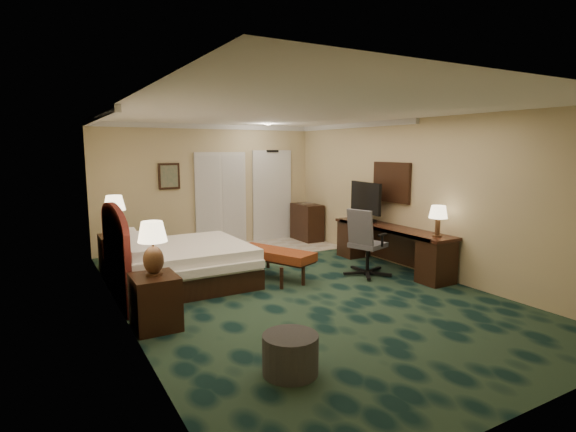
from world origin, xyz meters
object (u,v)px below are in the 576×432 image
tv (365,202)px  bed (183,264)px  lamp_near (153,248)px  ottoman (290,354)px  bed_bench (274,264)px  desk (390,248)px  minibar (307,222)px  nightstand_near (155,302)px  lamp_far (115,215)px  desk_chair (368,242)px  nightstand_far (117,254)px

tv → bed: bearing=-175.9°
tv → lamp_near: bearing=-155.3°
ottoman → tv: 4.89m
bed_bench → lamp_near: bearing=-176.8°
desk → minibar: (0.03, 2.92, 0.05)m
bed → nightstand_near: nightstand_near is taller
bed → lamp_far: size_ratio=2.88×
ottoman → desk_chair: desk_chair is taller
tv → desk: bearing=-82.8°
desk → desk_chair: 0.70m
nightstand_near → tv: size_ratio=0.66×
ottoman → minibar: size_ratio=0.63×
nightstand_far → desk_chair: desk_chair is taller
nightstand_far → desk: (4.41, -2.19, 0.05)m
nightstand_far → bed_bench: size_ratio=0.47×
nightstand_far → desk: desk is taller
minibar → bed_bench: bearing=-131.9°
ottoman → lamp_far: bearing=100.2°
lamp_near → desk: size_ratio=0.25×
lamp_far → bed: bearing=-58.1°
nightstand_far → desk: size_ratio=0.25×
nightstand_near → lamp_far: bearing=89.6°
lamp_near → tv: bearing=17.6°
nightstand_far → bed_bench: (2.27, -1.68, -0.09)m
nightstand_near → ottoman: size_ratio=1.19×
ottoman → nightstand_far: bearing=100.4°
nightstand_near → lamp_far: lamp_far is taller
lamp_far → tv: bearing=-18.6°
bed_bench → ottoman: (-1.41, -2.99, -0.05)m
ottoman → minibar: (3.58, 5.41, 0.24)m
lamp_far → minibar: size_ratio=0.80×
nightstand_far → ottoman: size_ratio=1.22×
lamp_near → minibar: bearing=38.9°
bed → nightstand_near: size_ratio=3.08×
nightstand_far → lamp_far: (0.01, 0.03, 0.68)m
lamp_near → lamp_far: 2.88m
desk → tv: bearing=90.1°
bed → lamp_near: (-0.82, -1.58, 0.66)m
desk_chair → lamp_near: bearing=169.4°
nightstand_near → ottoman: bearing=-64.4°
nightstand_near → tv: tv is taller
lamp_near → lamp_far: lamp_far is taller
bed_bench → nightstand_near: bearing=-176.2°
bed → desk: 3.70m
nightstand_far → minibar: bearing=9.4°
bed_bench → tv: 2.33m
bed → lamp_near: size_ratio=3.06×
lamp_near → desk_chair: lamp_near is taller
bed_bench → desk: size_ratio=0.54×
lamp_far → minibar: lamp_far is taller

